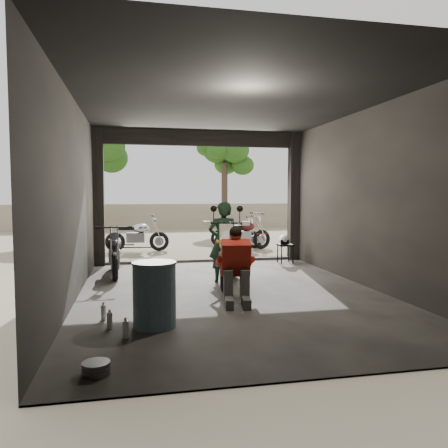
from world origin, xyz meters
name	(u,v)px	position (x,y,z in m)	size (l,w,h in m)	color
ground	(231,294)	(0.00, 0.00, 0.00)	(80.00, 80.00, 0.00)	#7A6D56
garage	(224,217)	(0.00, 0.55, 1.28)	(7.00, 7.13, 3.20)	#2D2B28
boundary_wall	(168,216)	(0.00, 14.00, 0.60)	(18.00, 0.30, 1.20)	gray
tree_left	(99,140)	(-3.00, 12.50, 3.99)	(2.20, 2.20, 5.60)	#382B1E
tree_right	(225,155)	(2.80, 14.00, 3.56)	(2.20, 2.20, 5.00)	#382B1E
main_bike	(229,252)	(0.13, 0.72, 0.62)	(0.76, 1.85, 1.23)	white
left_bike	(114,250)	(-2.00, 2.10, 0.53)	(0.64, 1.56, 1.06)	black
outside_bike_a	(137,233)	(-1.51, 5.84, 0.54)	(0.66, 1.60, 1.08)	black
outside_bike_b	(243,232)	(1.59, 5.47, 0.56)	(0.68, 1.66, 1.12)	#461014
outside_bike_c	(236,231)	(1.55, 6.20, 0.50)	(0.61, 1.49, 1.00)	black
rider	(223,242)	(0.06, 0.92, 0.77)	(0.56, 0.37, 1.55)	black
mechanic	(237,268)	(-0.08, -0.75, 0.58)	(0.59, 0.80, 1.15)	red
stool	(285,247)	(1.97, 2.82, 0.40)	(0.34, 0.34, 0.48)	black
helmet	(284,239)	(1.93, 2.84, 0.59)	(0.24, 0.25, 0.23)	white
oil_drum	(154,296)	(-1.35, -1.64, 0.42)	(0.54, 0.54, 0.83)	#466776
sign_post	(301,201)	(3.24, 5.05, 1.47)	(0.73, 0.08, 2.20)	black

